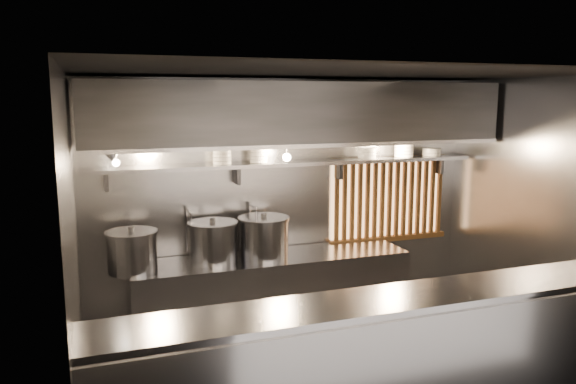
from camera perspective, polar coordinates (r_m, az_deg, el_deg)
floor at (r=5.55m, az=5.27°, el=-18.31°), size 4.50×4.50×0.00m
ceiling at (r=4.91m, az=5.77°, el=11.96°), size 4.50×4.50×0.00m
wall_back at (r=6.41m, az=-0.17°, el=-1.15°), size 4.50×0.00×4.50m
wall_left at (r=4.60m, az=-20.96°, el=-6.08°), size 0.00×3.00×3.00m
wall_right at (r=6.32m, az=24.33°, el=-2.16°), size 0.00×3.00×3.00m
serving_counter at (r=4.54m, az=10.69°, el=-17.10°), size 4.50×0.56×1.13m
cooking_bench at (r=6.23m, az=-1.66°, el=-10.54°), size 3.00×0.70×0.90m
bowl_shelf at (r=6.17m, az=0.39°, el=2.94°), size 4.40×0.34×0.04m
exhaust_hood at (r=5.92m, az=1.13°, el=7.95°), size 4.40×0.81×0.65m
wood_screen at (r=6.91m, az=10.20°, el=-0.69°), size 1.56×0.09×1.04m
faucet_left at (r=6.02m, az=-10.13°, el=-2.90°), size 0.04×0.30×0.50m
faucet_right at (r=6.17m, az=-3.70°, el=-2.47°), size 0.04×0.30×0.50m
heat_lamp at (r=5.32m, az=-17.42°, el=3.48°), size 0.25×0.35×0.20m
pendant_bulb at (r=6.02m, az=-0.12°, el=3.56°), size 0.09×0.09×0.19m
stock_pot_left at (r=5.74m, az=-15.56°, el=-5.80°), size 0.62×0.62×0.45m
stock_pot_mid at (r=5.91m, az=-7.62°, el=-5.01°), size 0.55×0.55×0.46m
stock_pot_right at (r=6.02m, az=-2.47°, el=-4.58°), size 0.58×0.58×0.48m
bowl_stack_0 at (r=5.94m, az=-6.72°, el=3.64°), size 0.21×0.21×0.17m
bowl_stack_1 at (r=6.04m, az=-3.00°, el=3.79°), size 0.21×0.21×0.17m
bowl_stack_2 at (r=6.53m, az=8.04°, el=3.97°), size 0.22×0.22×0.13m
bowl_stack_3 at (r=6.77m, az=11.69°, el=4.22°), size 0.24×0.24×0.17m
bowl_stack_4 at (r=6.98m, az=14.38°, el=3.96°), size 0.23×0.23×0.09m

